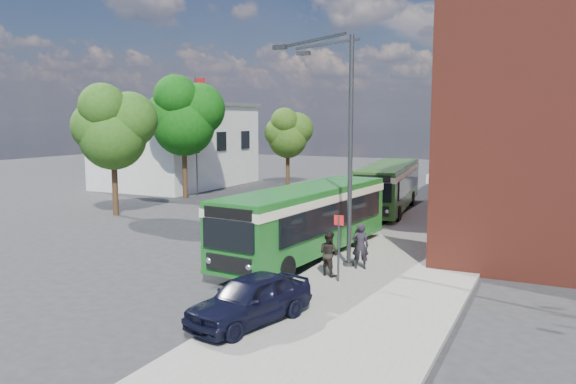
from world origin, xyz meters
The scene contains 15 objects.
ground centered at (0.00, 0.00, 0.00)m, with size 120.00×120.00×0.00m, color #28282A.
pavement centered at (7.00, 8.00, 0.07)m, with size 6.00×48.00×0.15m, color gray.
kerb_line centered at (3.95, 8.00, 0.01)m, with size 0.12×48.00×0.01m, color beige.
white_building centered at (-18.00, 18.00, 3.66)m, with size 9.40×13.40×7.30m.
flagpole centered at (-12.45, 13.00, 4.94)m, with size 0.95×0.10×9.00m.
street_lamp centered at (4.84, -2.00, 4.79)m, with size 2.96×2.38×9.00m.
bus_stop_sign centered at (5.60, -4.20, 1.51)m, with size 0.35×0.08×2.52m.
bus_front centered at (2.95, -1.08, 1.83)m, with size 3.58×11.08×3.02m.
bus_rear centered at (2.71, 12.24, 1.83)m, with size 3.95×11.84×3.02m.
parked_car centered at (4.80, -9.09, 0.84)m, with size 1.63×4.04×1.38m, color black.
pedestrian_a centered at (5.75, -2.23, 1.04)m, with size 0.65×0.43×1.78m, color black.
pedestrian_b centered at (5.01, -3.64, 0.97)m, with size 0.79×0.62×1.63m, color black.
tree_left centered at (-11.94, 3.59, 5.42)m, with size 4.73×4.50×7.99m.
tree_mid centered at (-12.51, 11.50, 6.14)m, with size 5.36×5.09×9.05m.
tree_right centered at (-9.50, 22.75, 4.66)m, with size 4.07×3.87×6.87m.
Camera 1 is at (12.45, -22.37, 5.87)m, focal length 35.00 mm.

